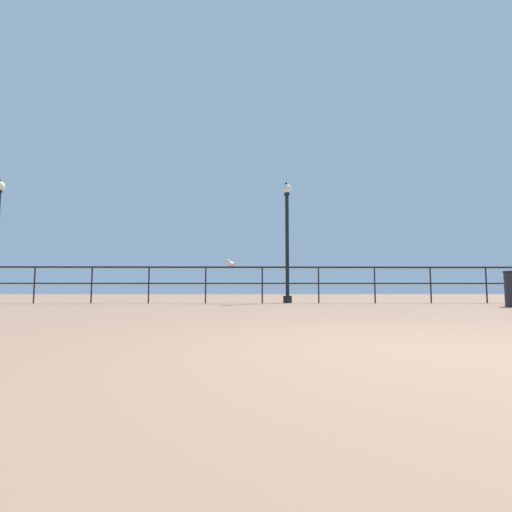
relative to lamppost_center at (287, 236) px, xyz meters
The scene contains 4 objects.
ground_plane 9.54m from the lamppost_center, 89.64° to the right, with size 60.00×60.00×0.00m, color #956C53.
pier_railing 1.34m from the lamppost_center, 79.94° to the right, with size 25.82×0.05×1.12m.
lamppost_center is the anchor object (origin of this frame).
seagull_on_rail 2.02m from the lamppost_center, 168.79° to the right, with size 0.33×0.37×0.21m.
Camera 1 is at (-1.22, -2.66, 0.43)m, focal length 26.82 mm.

